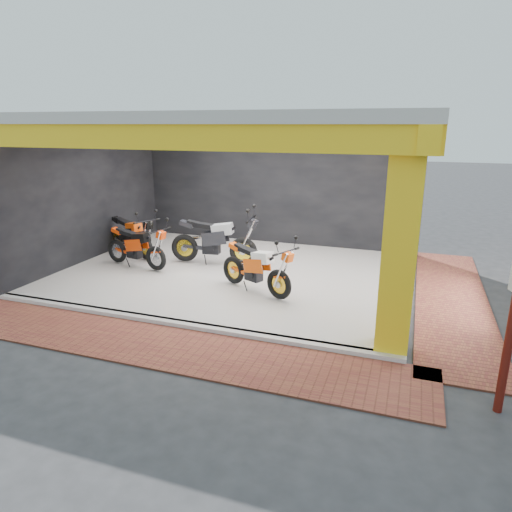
{
  "coord_description": "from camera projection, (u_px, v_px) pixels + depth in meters",
  "views": [
    {
      "loc": [
        3.9,
        -7.65,
        3.51
      ],
      "look_at": [
        0.93,
        0.81,
        0.9
      ],
      "focal_mm": 32.0,
      "sensor_mm": 36.0,
      "label": 1
    }
  ],
  "objects": [
    {
      "name": "header_beam_front",
      "position": [
        164.0,
        137.0,
        7.32
      ],
      "size": [
        8.4,
        0.3,
        0.4
      ],
      "primitive_type": "cube",
      "color": "yellow",
      "rests_on": "corner_column"
    },
    {
      "name": "showroom_ceiling",
      "position": [
        234.0,
        119.0,
        9.95
      ],
      "size": [
        8.4,
        6.4,
        0.2
      ],
      "primitive_type": "cube",
      "color": "beige",
      "rests_on": "corner_column"
    },
    {
      "name": "ground",
      "position": [
        199.0,
        305.0,
        9.15
      ],
      "size": [
        80.0,
        80.0,
        0.0
      ],
      "primitive_type": "plane",
      "color": "#2D2D30",
      "rests_on": "ground"
    },
    {
      "name": "moto_row_a",
      "position": [
        243.0,
        238.0,
        11.13
      ],
      "size": [
        2.45,
        1.14,
        1.45
      ],
      "primitive_type": null,
      "rotation": [
        0.0,
        0.0,
        0.11
      ],
      "color": "black",
      "rests_on": "showroom_floor"
    },
    {
      "name": "moto_hero",
      "position": [
        279.0,
        270.0,
        8.99
      ],
      "size": [
        2.18,
        1.55,
        1.25
      ],
      "primitive_type": null,
      "rotation": [
        0.0,
        0.0,
        -0.44
      ],
      "color": "#F7520A",
      "rests_on": "showroom_floor"
    },
    {
      "name": "showroom_floor",
      "position": [
        236.0,
        273.0,
        10.95
      ],
      "size": [
        8.0,
        6.0,
        0.1
      ],
      "primitive_type": "cube",
      "color": "white",
      "rests_on": "ground"
    },
    {
      "name": "left_wall",
      "position": [
        88.0,
        194.0,
        11.78
      ],
      "size": [
        0.2,
        6.2,
        3.5
      ],
      "primitive_type": "cube",
      "color": "black",
      "rests_on": "ground"
    },
    {
      "name": "moto_row_c",
      "position": [
        144.0,
        236.0,
        11.68
      ],
      "size": [
        2.2,
        1.54,
        1.27
      ],
      "primitive_type": null,
      "rotation": [
        0.0,
        0.0,
        -0.42
      ],
      "color": "black",
      "rests_on": "showroom_floor"
    },
    {
      "name": "floor_kerb",
      "position": [
        174.0,
        323.0,
        8.21
      ],
      "size": [
        8.0,
        0.2,
        0.1
      ],
      "primitive_type": "cube",
      "color": "white",
      "rests_on": "ground"
    },
    {
      "name": "paver_right",
      "position": [
        452.0,
        299.0,
        9.43
      ],
      "size": [
        1.4,
        7.0,
        0.03
      ],
      "primitive_type": "cube",
      "color": "brown",
      "rests_on": "ground"
    },
    {
      "name": "moto_row_b",
      "position": [
        155.0,
        247.0,
        10.78
      ],
      "size": [
        2.1,
        1.11,
        1.22
      ],
      "primitive_type": null,
      "rotation": [
        0.0,
        0.0,
        -0.19
      ],
      "color": "#ED3C09",
      "rests_on": "showroom_floor"
    },
    {
      "name": "corner_column",
      "position": [
        400.0,
        246.0,
        6.79
      ],
      "size": [
        0.5,
        0.5,
        3.5
      ],
      "primitive_type": "cube",
      "color": "yellow",
      "rests_on": "ground"
    },
    {
      "name": "header_beam_right",
      "position": [
        427.0,
        135.0,
        8.77
      ],
      "size": [
        0.3,
        6.4,
        0.4
      ],
      "primitive_type": "cube",
      "color": "yellow",
      "rests_on": "corner_column"
    },
    {
      "name": "paver_front",
      "position": [
        151.0,
        344.0,
        7.51
      ],
      "size": [
        9.0,
        1.4,
        0.03
      ],
      "primitive_type": "cube",
      "color": "brown",
      "rests_on": "ground"
    },
    {
      "name": "back_wall",
      "position": [
        275.0,
        186.0,
        13.28
      ],
      "size": [
        8.2,
        0.2,
        3.5
      ],
      "primitive_type": "cube",
      "color": "black",
      "rests_on": "ground"
    }
  ]
}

